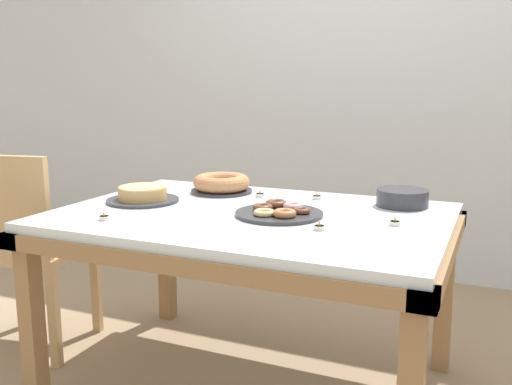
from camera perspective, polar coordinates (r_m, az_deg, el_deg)
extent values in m
cube|color=silver|center=(3.80, 10.31, 11.63)|extent=(8.00, 0.10, 2.60)
cube|color=silver|center=(2.24, -0.48, -2.44)|extent=(1.50, 1.04, 0.04)
cube|color=olive|center=(1.83, -6.87, -7.16)|extent=(1.53, 0.08, 0.06)
cube|color=olive|center=(2.69, 3.82, -1.21)|extent=(1.53, 0.08, 0.06)
cube|color=olive|center=(2.62, -15.10, -1.91)|extent=(0.08, 1.07, 0.06)
cube|color=olive|center=(2.07, 18.23, -5.47)|extent=(0.08, 1.07, 0.06)
cube|color=olive|center=(2.37, -21.48, -12.14)|extent=(0.07, 0.07, 0.68)
cube|color=olive|center=(3.06, -8.93, -6.31)|extent=(0.07, 0.07, 0.68)
cube|color=olive|center=(2.62, 18.33, -9.73)|extent=(0.07, 0.07, 0.68)
cube|color=tan|center=(2.87, -21.09, -5.39)|extent=(0.49, 0.49, 0.04)
cube|color=tan|center=(2.67, -23.67, -1.39)|extent=(0.40, 0.11, 0.45)
cube|color=tan|center=(3.01, -15.70, -9.24)|extent=(0.05, 0.05, 0.45)
cube|color=tan|center=(3.20, -21.79, -8.41)|extent=(0.05, 0.05, 0.45)
cube|color=tan|center=(2.70, -19.52, -11.81)|extent=(0.05, 0.05, 0.45)
cylinder|color=#333338|center=(2.48, -11.22, -0.76)|extent=(0.31, 0.31, 0.01)
cylinder|color=tan|center=(2.47, -11.25, -0.07)|extent=(0.20, 0.20, 0.05)
cylinder|color=#F4CA7D|center=(2.47, -11.27, 0.55)|extent=(0.20, 0.20, 0.01)
cylinder|color=#333338|center=(2.64, -3.46, 0.15)|extent=(0.28, 0.28, 0.01)
torus|color=#BC7A4C|center=(2.64, -3.47, 1.03)|extent=(0.26, 0.26, 0.07)
cylinder|color=#333338|center=(2.18, 2.32, -2.14)|extent=(0.34, 0.34, 0.01)
torus|color=brown|center=(2.16, 4.59, -1.81)|extent=(0.07, 0.07, 0.02)
torus|color=pink|center=(2.22, 3.74, -1.37)|extent=(0.08, 0.08, 0.03)
torus|color=brown|center=(2.26, 2.04, -1.10)|extent=(0.09, 0.09, 0.03)
torus|color=brown|center=(2.20, 0.67, -1.48)|extent=(0.08, 0.08, 0.02)
torus|color=#EAD184|center=(2.12, 0.83, -2.02)|extent=(0.08, 0.08, 0.02)
torus|color=#B27042|center=(2.10, 2.87, -2.08)|extent=(0.09, 0.09, 0.03)
cylinder|color=#333338|center=(2.42, 14.40, -1.21)|extent=(0.21, 0.21, 0.01)
cylinder|color=#333338|center=(2.42, 14.41, -0.98)|extent=(0.21, 0.21, 0.01)
cylinder|color=#333338|center=(2.41, 14.42, -0.75)|extent=(0.21, 0.21, 0.01)
cylinder|color=#333338|center=(2.41, 14.43, -0.51)|extent=(0.21, 0.21, 0.01)
cylinder|color=#333338|center=(2.41, 14.44, -0.28)|extent=(0.21, 0.21, 0.01)
cylinder|color=#333338|center=(2.41, 14.45, -0.05)|extent=(0.21, 0.21, 0.01)
cylinder|color=#333338|center=(2.41, 14.47, 0.19)|extent=(0.21, 0.21, 0.01)
cylinder|color=silver|center=(2.49, 6.10, -0.50)|extent=(0.04, 0.04, 0.02)
cylinder|color=white|center=(2.49, 6.10, -0.36)|extent=(0.03, 0.03, 0.00)
cone|color=#F9B74C|center=(2.49, 6.11, -0.07)|extent=(0.01, 0.01, 0.02)
cylinder|color=silver|center=(1.98, 6.34, -3.53)|extent=(0.04, 0.04, 0.02)
cylinder|color=white|center=(1.97, 6.34, -3.36)|extent=(0.03, 0.03, 0.00)
cone|color=#F9B74C|center=(1.97, 6.35, -3.00)|extent=(0.01, 0.01, 0.02)
cylinder|color=silver|center=(2.18, -14.95, -2.48)|extent=(0.04, 0.04, 0.02)
cylinder|color=white|center=(2.18, -14.96, -2.33)|extent=(0.03, 0.03, 0.00)
cone|color=#F9B74C|center=(2.17, -14.97, -1.99)|extent=(0.01, 0.01, 0.02)
cylinder|color=silver|center=(2.53, 0.40, -0.28)|extent=(0.04, 0.04, 0.02)
cylinder|color=white|center=(2.53, 0.40, -0.15)|extent=(0.03, 0.03, 0.00)
cone|color=#F9B74C|center=(2.52, 0.40, 0.14)|extent=(0.01, 0.01, 0.02)
cylinder|color=silver|center=(2.08, 13.71, -3.02)|extent=(0.04, 0.04, 0.02)
cylinder|color=white|center=(2.08, 13.72, -2.86)|extent=(0.03, 0.03, 0.00)
cone|color=#F9B74C|center=(2.08, 13.73, -2.51)|extent=(0.01, 0.01, 0.02)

